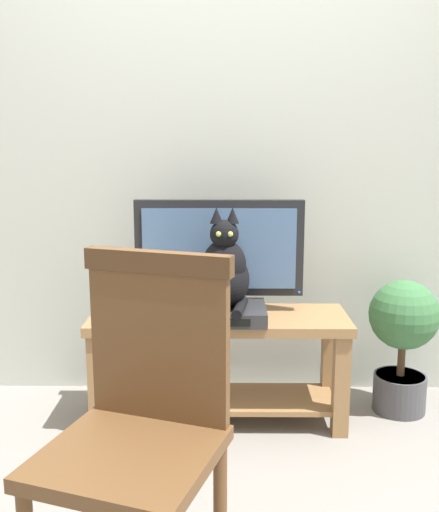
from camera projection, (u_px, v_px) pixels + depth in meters
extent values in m
plane|color=gray|center=(225.00, 492.00, 2.22)|extent=(12.00, 12.00, 0.00)
cube|color=#B7BCB2|center=(225.00, 120.00, 2.97)|extent=(7.00, 0.12, 2.80)
cube|color=olive|center=(220.00, 320.00, 2.72)|extent=(1.18, 0.40, 0.04)
cube|color=olive|center=(98.00, 385.00, 2.62)|extent=(0.07, 0.07, 0.47)
cube|color=olive|center=(341.00, 386.00, 2.61)|extent=(0.07, 0.07, 0.47)
cube|color=olive|center=(111.00, 360.00, 2.92)|extent=(0.07, 0.07, 0.47)
cube|color=olive|center=(329.00, 361.00, 2.91)|extent=(0.07, 0.07, 0.47)
cube|color=olive|center=(220.00, 399.00, 2.79)|extent=(1.08, 0.32, 0.02)
cube|color=black|center=(220.00, 307.00, 2.79)|extent=(0.38, 0.20, 0.03)
cube|color=black|center=(220.00, 299.00, 2.79)|extent=(0.06, 0.04, 0.05)
cube|color=black|center=(220.00, 248.00, 2.74)|extent=(0.78, 0.05, 0.45)
cube|color=#4C6B93|center=(220.00, 249.00, 2.71)|extent=(0.70, 0.01, 0.37)
sphere|color=#2672F2|center=(299.00, 292.00, 2.74)|extent=(0.01, 0.01, 0.01)
cube|color=#2D2D30|center=(225.00, 313.00, 2.64)|extent=(0.37, 0.29, 0.06)
cube|color=black|center=(225.00, 323.00, 2.49)|extent=(0.22, 0.01, 0.03)
ellipsoid|color=black|center=(225.00, 280.00, 2.61)|extent=(0.22, 0.29, 0.24)
ellipsoid|color=black|center=(225.00, 264.00, 2.56)|extent=(0.19, 0.19, 0.22)
sphere|color=black|center=(225.00, 234.00, 2.52)|extent=(0.12, 0.12, 0.12)
cone|color=black|center=(217.00, 215.00, 2.51)|extent=(0.06, 0.06, 0.07)
cone|color=black|center=(233.00, 215.00, 2.51)|extent=(0.06, 0.06, 0.07)
sphere|color=#B2C64C|center=(219.00, 234.00, 2.46)|extent=(0.02, 0.02, 0.02)
sphere|color=#B2C64C|center=(231.00, 234.00, 2.46)|extent=(0.02, 0.02, 0.02)
cylinder|color=black|center=(241.00, 308.00, 2.53)|extent=(0.08, 0.23, 0.04)
cylinder|color=brown|center=(106.00, 491.00, 1.83)|extent=(0.04, 0.04, 0.47)
cube|color=brown|center=(130.00, 457.00, 1.54)|extent=(0.55, 0.55, 0.04)
cube|color=brown|center=(160.00, 336.00, 1.68)|extent=(0.40, 0.17, 0.49)
cube|color=#4D331C|center=(158.00, 262.00, 1.63)|extent=(0.43, 0.18, 0.06)
cube|color=#2D2D33|center=(125.00, 313.00, 2.69)|extent=(0.21, 0.16, 0.03)
cube|color=beige|center=(124.00, 306.00, 2.68)|extent=(0.20, 0.17, 0.03)
cylinder|color=#47474C|center=(400.00, 393.00, 2.88)|extent=(0.25, 0.25, 0.18)
cylinder|color=#332319|center=(401.00, 377.00, 2.87)|extent=(0.23, 0.23, 0.02)
cylinder|color=#4C3823|center=(402.00, 358.00, 2.85)|extent=(0.04, 0.04, 0.17)
sphere|color=#386B3D|center=(405.00, 315.00, 2.81)|extent=(0.33, 0.33, 0.33)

